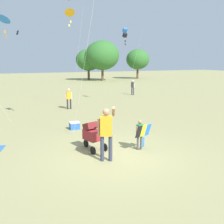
{
  "coord_description": "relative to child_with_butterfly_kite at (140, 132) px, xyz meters",
  "views": [
    {
      "loc": [
        -3.41,
        -7.53,
        3.16
      ],
      "look_at": [
        0.33,
        0.94,
        1.3
      ],
      "focal_mm": 41.48,
      "sensor_mm": 36.0,
      "label": 1
    }
  ],
  "objects": [
    {
      "name": "person_sitting_far",
      "position": [
        6.84,
        13.26,
        0.16
      ],
      "size": [
        0.27,
        0.42,
        1.37
      ],
      "color": "#33384C",
      "rests_on": "ground"
    },
    {
      "name": "ground_plane",
      "position": [
        -1.09,
        -0.17,
        -0.65
      ],
      "size": [
        120.0,
        120.0,
        0.0
      ],
      "primitive_type": "plane",
      "color": "#938E5B"
    },
    {
      "name": "person_red_shirt",
      "position": [
        -0.33,
        8.75,
        0.14
      ],
      "size": [
        0.43,
        0.19,
        1.35
      ],
      "color": "#232328",
      "rests_on": "ground"
    },
    {
      "name": "stroller",
      "position": [
        -1.58,
        0.67,
        -0.04
      ],
      "size": [
        0.71,
        1.12,
        1.03
      ],
      "color": "black",
      "rests_on": "ground"
    },
    {
      "name": "kite_blue_high",
      "position": [
        0.13,
        9.55,
        5.46
      ],
      "size": [
        0.74,
        3.16,
        6.44
      ],
      "color": "#F4A319",
      "rests_on": "ground"
    },
    {
      "name": "kite_green_novelty",
      "position": [
        4.05,
        9.4,
        4.39
      ],
      "size": [
        0.53,
        3.3,
        5.42
      ],
      "color": "blue",
      "rests_on": "ground"
    },
    {
      "name": "cooler_box",
      "position": [
        -1.39,
        3.67,
        -0.47
      ],
      "size": [
        0.45,
        0.33,
        0.35
      ],
      "color": "#2D5BB7",
      "rests_on": "ground"
    },
    {
      "name": "child_with_butterfly_kite",
      "position": [
        0.0,
        0.0,
        0.0
      ],
      "size": [
        0.67,
        0.43,
        1.08
      ],
      "color": "#4C4C51",
      "rests_on": "ground"
    },
    {
      "name": "person_adult_flyer",
      "position": [
        -1.52,
        -0.49,
        0.38
      ],
      "size": [
        0.66,
        0.5,
        1.78
      ],
      "color": "#33384C",
      "rests_on": "ground"
    },
    {
      "name": "kite_orange_delta",
      "position": [
        -4.03,
        6.2,
        4.38
      ],
      "size": [
        2.81,
        2.33,
        5.29
      ],
      "color": "blue",
      "rests_on": "ground"
    }
  ]
}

